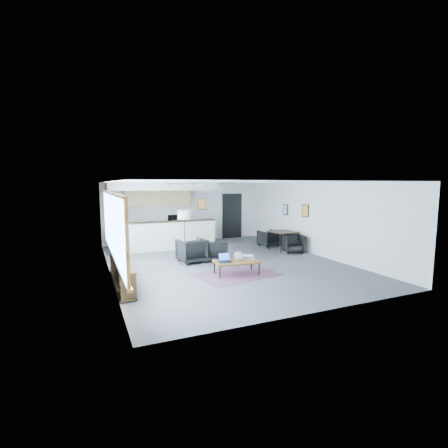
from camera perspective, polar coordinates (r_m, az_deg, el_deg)
name	(u,v)px	position (r m, az deg, el deg)	size (l,w,h in m)	color
room	(224,223)	(10.36, 0.04, 0.18)	(7.02, 9.02, 2.62)	#48484A
window	(112,227)	(8.63, -19.02, -0.54)	(0.10, 5.95, 1.66)	#8CBFFF
console	(122,272)	(8.71, -17.57, -7.99)	(0.35, 3.00, 0.80)	black
kitchenette	(161,213)	(13.51, -10.95, 1.98)	(4.20, 1.96, 2.60)	white
doorway	(232,215)	(15.34, 1.35, 1.55)	(1.10, 0.12, 2.15)	black
track_light	(186,184)	(12.16, -6.70, 6.94)	(1.60, 0.07, 0.15)	silver
wall_art_lower	(305,211)	(12.45, 14.10, 2.27)	(0.03, 0.38, 0.48)	black
wall_art_upper	(285,210)	(13.51, 10.74, 2.50)	(0.03, 0.34, 0.44)	black
kilim_rug	(236,274)	(9.26, 2.19, -8.83)	(2.38, 1.82, 0.01)	#502C43
coffee_table	(236,262)	(9.16, 2.20, -6.62)	(1.30, 0.79, 0.40)	brown
laptop	(225,259)	(9.01, 0.16, -6.21)	(0.35, 0.30, 0.24)	black
ceramic_pot	(239,256)	(9.12, 2.62, -5.64)	(0.27, 0.27, 0.27)	gray
book_stack	(249,257)	(9.41, 4.34, -5.79)	(0.41, 0.37, 0.10)	silver
coaster	(242,262)	(9.00, 3.13, -6.66)	(0.11, 0.11, 0.01)	#E5590C
armchair_left	(192,249)	(10.60, -5.68, -4.47)	(0.83, 0.78, 0.86)	black
armchair_right	(215,249)	(10.84, -1.52, -4.44)	(0.74, 0.69, 0.76)	black
floor_lamp	(184,216)	(11.33, -6.97, 1.33)	(0.55, 0.55, 1.64)	black
dining_table	(283,233)	(12.59, 10.36, -1.58)	(0.94, 0.94, 0.74)	black
dining_chair_near	(293,244)	(12.37, 12.06, -3.47)	(0.61, 0.57, 0.63)	black
dining_chair_far	(269,239)	(13.42, 7.84, -2.58)	(0.61, 0.57, 0.62)	black
microwave	(175,218)	(14.13, -8.63, 1.13)	(0.52, 0.29, 0.35)	black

